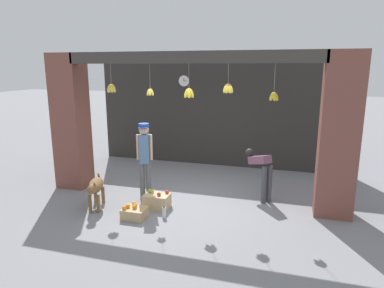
{
  "coord_description": "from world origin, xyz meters",
  "views": [
    {
      "loc": [
        2.07,
        -6.55,
        2.87
      ],
      "look_at": [
        0.0,
        0.45,
        1.2
      ],
      "focal_mm": 32.0,
      "sensor_mm": 36.0,
      "label": 1
    }
  ],
  "objects_px": {
    "shopkeeper": "(145,155)",
    "worker_stooping": "(261,168)",
    "wall_clock": "(184,81)",
    "fruit_crate_apples": "(157,201)",
    "water_bottle": "(164,212)",
    "dog": "(96,187)",
    "fruit_crate_oranges": "(134,213)"
  },
  "relations": [
    {
      "from": "worker_stooping",
      "to": "fruit_crate_oranges",
      "type": "distance_m",
      "value": 2.84
    },
    {
      "from": "water_bottle",
      "to": "wall_clock",
      "type": "xyz_separation_m",
      "value": [
        -0.8,
        3.82,
        2.34
      ]
    },
    {
      "from": "worker_stooping",
      "to": "wall_clock",
      "type": "relative_size",
      "value": 3.16
    },
    {
      "from": "worker_stooping",
      "to": "water_bottle",
      "type": "height_order",
      "value": "worker_stooping"
    },
    {
      "from": "shopkeeper",
      "to": "worker_stooping",
      "type": "relative_size",
      "value": 1.61
    },
    {
      "from": "dog",
      "to": "wall_clock",
      "type": "distance_m",
      "value": 4.34
    },
    {
      "from": "dog",
      "to": "fruit_crate_oranges",
      "type": "relative_size",
      "value": 2.15
    },
    {
      "from": "shopkeeper",
      "to": "wall_clock",
      "type": "bearing_deg",
      "value": -103.64
    },
    {
      "from": "fruit_crate_oranges",
      "to": "water_bottle",
      "type": "distance_m",
      "value": 0.57
    },
    {
      "from": "shopkeeper",
      "to": "worker_stooping",
      "type": "bearing_deg",
      "value": -177.94
    },
    {
      "from": "dog",
      "to": "water_bottle",
      "type": "distance_m",
      "value": 1.54
    },
    {
      "from": "dog",
      "to": "shopkeeper",
      "type": "height_order",
      "value": "shopkeeper"
    },
    {
      "from": "shopkeeper",
      "to": "wall_clock",
      "type": "height_order",
      "value": "wall_clock"
    },
    {
      "from": "worker_stooping",
      "to": "wall_clock",
      "type": "height_order",
      "value": "wall_clock"
    },
    {
      "from": "dog",
      "to": "fruit_crate_apples",
      "type": "bearing_deg",
      "value": 87.09
    },
    {
      "from": "dog",
      "to": "worker_stooping",
      "type": "height_order",
      "value": "worker_stooping"
    },
    {
      "from": "fruit_crate_oranges",
      "to": "water_bottle",
      "type": "bearing_deg",
      "value": 18.23
    },
    {
      "from": "water_bottle",
      "to": "dog",
      "type": "bearing_deg",
      "value": 178.89
    },
    {
      "from": "shopkeeper",
      "to": "worker_stooping",
      "type": "distance_m",
      "value": 2.52
    },
    {
      "from": "fruit_crate_oranges",
      "to": "fruit_crate_apples",
      "type": "xyz_separation_m",
      "value": [
        0.23,
        0.58,
        0.04
      ]
    },
    {
      "from": "dog",
      "to": "worker_stooping",
      "type": "xyz_separation_m",
      "value": [
        3.18,
        1.47,
        0.24
      ]
    },
    {
      "from": "fruit_crate_oranges",
      "to": "water_bottle",
      "type": "xyz_separation_m",
      "value": [
        0.54,
        0.18,
        -0.0
      ]
    },
    {
      "from": "shopkeeper",
      "to": "fruit_crate_oranges",
      "type": "bearing_deg",
      "value": 84.94
    },
    {
      "from": "fruit_crate_apples",
      "to": "water_bottle",
      "type": "relative_size",
      "value": 2.18
    },
    {
      "from": "shopkeeper",
      "to": "fruit_crate_apples",
      "type": "height_order",
      "value": "shopkeeper"
    },
    {
      "from": "worker_stooping",
      "to": "wall_clock",
      "type": "xyz_separation_m",
      "value": [
        -2.48,
        2.32,
        1.75
      ]
    },
    {
      "from": "fruit_crate_apples",
      "to": "wall_clock",
      "type": "height_order",
      "value": "wall_clock"
    },
    {
      "from": "dog",
      "to": "fruit_crate_apples",
      "type": "relative_size",
      "value": 1.83
    },
    {
      "from": "shopkeeper",
      "to": "fruit_crate_oranges",
      "type": "distance_m",
      "value": 1.3
    },
    {
      "from": "water_bottle",
      "to": "wall_clock",
      "type": "distance_m",
      "value": 4.55
    },
    {
      "from": "shopkeeper",
      "to": "water_bottle",
      "type": "xyz_separation_m",
      "value": [
        0.71,
        -0.75,
        -0.9
      ]
    },
    {
      "from": "worker_stooping",
      "to": "fruit_crate_oranges",
      "type": "relative_size",
      "value": 2.38
    }
  ]
}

